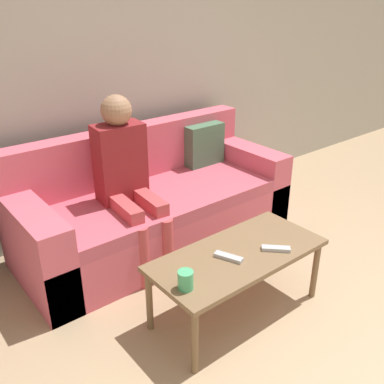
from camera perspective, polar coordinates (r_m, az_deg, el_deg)
The scene contains 7 objects.
wall_back at distance 3.63m, azimuth -9.23°, elevation 16.10°, with size 12.00×0.06×2.60m.
couch at distance 3.41m, azimuth -4.95°, elevation -1.95°, with size 2.15×0.88×0.89m.
coffee_table at distance 2.60m, azimuth 6.14°, elevation -8.87°, with size 1.09×0.50×0.44m.
person_adult at distance 3.04m, azimuth -8.86°, elevation 2.94°, with size 0.36×0.64×1.22m.
cup_near at distance 2.25m, azimuth -0.86°, elevation -11.67°, with size 0.08×0.08×0.10m.
tv_remote_0 at distance 2.62m, azimuth 11.13°, elevation -7.42°, with size 0.15×0.15×0.02m.
tv_remote_1 at distance 2.51m, azimuth 4.88°, elevation -8.64°, with size 0.11×0.18×0.02m.
Camera 1 is at (-1.79, -0.41, 1.82)m, focal length 40.00 mm.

